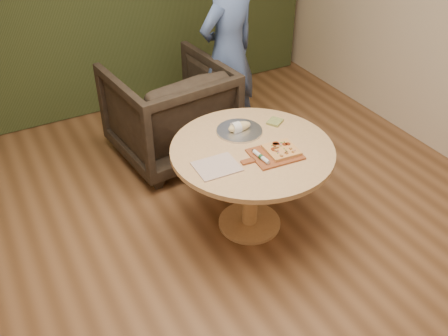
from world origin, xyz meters
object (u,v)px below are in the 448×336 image
pedestal_table (252,163)px  person_standing (228,53)px  armchair (169,107)px  flatbread_pizza (281,150)px  serving_tray (239,131)px  bread_roll (238,127)px  pizza_paddle (274,155)px  cutlery_roll (261,157)px

pedestal_table → person_standing: (0.52, 1.30, 0.30)m
pedestal_table → armchair: size_ratio=1.18×
flatbread_pizza → serving_tray: 0.42m
serving_tray → bread_roll: bread_roll is taller
armchair → pedestal_table: bearing=90.0°
pizza_paddle → serving_tray: 0.41m
cutlery_roll → flatbread_pizza: bearing=-1.2°
pedestal_table → flatbread_pizza: flatbread_pizza is taller
pizza_paddle → armchair: size_ratio=0.44×
serving_tray → bread_roll: size_ratio=1.84×
pedestal_table → pizza_paddle: bearing=-62.6°
pedestal_table → serving_tray: bearing=82.8°
bread_roll → person_standing: (0.49, 1.05, 0.12)m
serving_tray → person_standing: bearing=65.2°
pedestal_table → flatbread_pizza: 0.27m
serving_tray → armchair: size_ratio=0.35×
armchair → serving_tray: bearing=93.1°
flatbread_pizza → pedestal_table: bearing=133.2°
armchair → person_standing: 0.76m
person_standing → serving_tray: bearing=50.4°
serving_tray → cutlery_roll: bearing=-98.5°
bread_roll → serving_tray: bearing=-0.0°
serving_tray → person_standing: size_ratio=0.19×
pedestal_table → pizza_paddle: 0.23m
pizza_paddle → armchair: (-0.21, 1.43, -0.24)m
serving_tray → flatbread_pizza: bearing=-73.7°
flatbread_pizza → pizza_paddle: bearing=-177.4°
pizza_paddle → flatbread_pizza: (0.07, 0.00, 0.02)m
flatbread_pizza → armchair: 1.47m
person_standing → cutlery_roll: bearing=54.7°
pizza_paddle → flatbread_pizza: size_ratio=1.93×
bread_roll → cutlery_roll: bearing=-97.3°
flatbread_pizza → bread_roll: bearing=107.5°
bread_roll → person_standing: size_ratio=0.11×
serving_tray → bread_roll: 0.04m
armchair → pizza_paddle: bearing=92.7°
pizza_paddle → serving_tray: size_ratio=1.28×
pizza_paddle → flatbread_pizza: 0.07m
pizza_paddle → person_standing: size_ratio=0.25×
serving_tray → pizza_paddle: bearing=-82.6°
flatbread_pizza → person_standing: (0.37, 1.45, 0.14)m
pedestal_table → cutlery_roll: (-0.03, -0.17, 0.17)m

